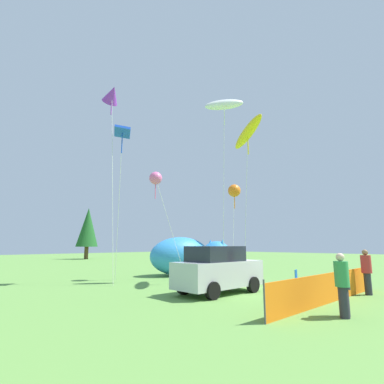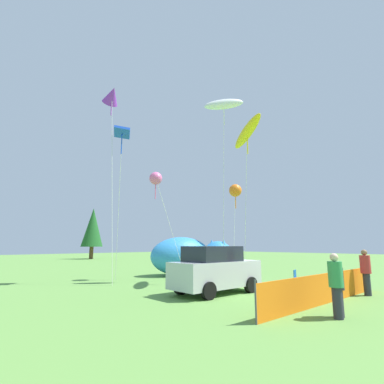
# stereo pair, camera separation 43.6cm
# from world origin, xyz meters

# --- Properties ---
(ground_plane) EXTENTS (120.00, 120.00, 0.00)m
(ground_plane) POSITION_xyz_m (0.00, 0.00, 0.00)
(ground_plane) COLOR #609342
(parked_car) EXTENTS (4.19, 2.03, 1.98)m
(parked_car) POSITION_xyz_m (-1.99, 0.71, 0.98)
(parked_car) COLOR #B7BCC1
(parked_car) RESTS_ON ground
(folding_chair) EXTENTS (0.62, 0.62, 0.87)m
(folding_chair) POSITION_xyz_m (1.71, -1.14, 0.50)
(folding_chair) COLOR #1959A5
(folding_chair) RESTS_ON ground
(inflatable_cat) EXTENTS (6.36, 3.82, 2.54)m
(inflatable_cat) POSITION_xyz_m (2.75, 7.08, 1.17)
(inflatable_cat) COLOR #338CD8
(inflatable_cat) RESTS_ON ground
(safety_fence) EXTENTS (8.81, 0.30, 1.13)m
(safety_fence) POSITION_xyz_m (-0.55, -3.42, 0.51)
(safety_fence) COLOR orange
(safety_fence) RESTS_ON ground
(spectator_in_blue_shirt) EXTENTS (0.39, 0.39, 1.80)m
(spectator_in_blue_shirt) POSITION_xyz_m (-2.79, -4.56, 0.98)
(spectator_in_blue_shirt) COLOR #2D2D38
(spectator_in_blue_shirt) RESTS_ON ground
(spectator_in_green_shirt) EXTENTS (0.40, 0.40, 1.84)m
(spectator_in_green_shirt) POSITION_xyz_m (2.09, -3.92, 1.00)
(spectator_in_green_shirt) COLOR #2D2D38
(spectator_in_green_shirt) RESTS_ON ground
(spectator_in_yellow_shirt) EXTENTS (0.35, 0.35, 1.59)m
(spectator_in_yellow_shirt) POSITION_xyz_m (-2.51, -4.50, 0.87)
(spectator_in_yellow_shirt) COLOR #2D2D38
(spectator_in_yellow_shirt) RESTS_ON ground
(kite_orange_flower) EXTENTS (1.65, 1.03, 6.32)m
(kite_orange_flower) POSITION_xyz_m (5.09, 4.97, 5.85)
(kite_orange_flower) COLOR silver
(kite_orange_flower) RESTS_ON ground
(kite_yellow_hero) EXTENTS (2.17, 3.14, 9.18)m
(kite_yellow_hero) POSITION_xyz_m (1.80, 1.50, 8.39)
(kite_yellow_hero) COLOR silver
(kite_yellow_hero) RESTS_ON ground
(kite_white_ghost) EXTENTS (2.43, 2.18, 11.05)m
(kite_white_ghost) POSITION_xyz_m (1.47, 2.91, 10.48)
(kite_white_ghost) COLOR silver
(kite_white_ghost) RESTS_ON ground
(kite_pink_octopus) EXTENTS (2.31, 1.18, 6.52)m
(kite_pink_octopus) POSITION_xyz_m (-0.77, 6.65, 6.09)
(kite_pink_octopus) COLOR silver
(kite_pink_octopus) RESTS_ON ground
(kite_blue_box) EXTENTS (1.38, 1.97, 8.78)m
(kite_blue_box) POSITION_xyz_m (-3.21, 6.79, 8.34)
(kite_blue_box) COLOR silver
(kite_blue_box) RESTS_ON ground
(kite_purple_delta) EXTENTS (1.21, 2.54, 11.79)m
(kite_purple_delta) POSITION_xyz_m (-3.50, 7.68, 11.04)
(kite_purple_delta) COLOR silver
(kite_purple_delta) RESTS_ON ground
(horizon_tree_east) EXTENTS (3.03, 3.03, 7.23)m
(horizon_tree_east) POSITION_xyz_m (8.04, 33.12, 4.44)
(horizon_tree_east) COLOR brown
(horizon_tree_east) RESTS_ON ground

